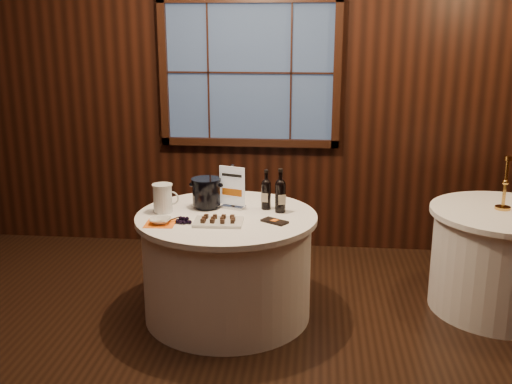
# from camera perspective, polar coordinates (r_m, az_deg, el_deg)

# --- Properties ---
(back_wall) EXTENTS (6.00, 0.10, 3.00)m
(back_wall) POSITION_cam_1_polar(r_m,az_deg,el_deg) (5.52, -0.60, 10.22)
(back_wall) COLOR black
(back_wall) RESTS_ON ground
(main_table) EXTENTS (1.28, 1.28, 0.77)m
(main_table) POSITION_cam_1_polar(r_m,az_deg,el_deg) (4.36, -2.76, -6.96)
(main_table) COLOR white
(main_table) RESTS_ON ground
(side_table) EXTENTS (1.08, 1.08, 0.77)m
(side_table) POSITION_cam_1_polar(r_m,az_deg,el_deg) (4.79, 22.34, -6.01)
(side_table) COLOR white
(side_table) RESTS_ON ground
(sign_stand) EXTENTS (0.19, 0.14, 0.32)m
(sign_stand) POSITION_cam_1_polar(r_m,az_deg,el_deg) (4.34, -2.22, -0.15)
(sign_stand) COLOR #ACACB3
(sign_stand) RESTS_ON main_table
(port_bottle_left) EXTENTS (0.07, 0.08, 0.29)m
(port_bottle_left) POSITION_cam_1_polar(r_m,az_deg,el_deg) (4.32, 0.97, -0.01)
(port_bottle_left) COLOR black
(port_bottle_left) RESTS_ON main_table
(port_bottle_right) EXTENTS (0.08, 0.09, 0.32)m
(port_bottle_right) POSITION_cam_1_polar(r_m,az_deg,el_deg) (4.24, 2.33, -0.14)
(port_bottle_right) COLOR black
(port_bottle_right) RESTS_ON main_table
(ice_bucket) EXTENTS (0.22, 0.22, 0.22)m
(ice_bucket) POSITION_cam_1_polar(r_m,az_deg,el_deg) (4.36, -4.75, -0.04)
(ice_bucket) COLOR black
(ice_bucket) RESTS_ON main_table
(chocolate_plate) EXTENTS (0.33, 0.23, 0.05)m
(chocolate_plate) POSITION_cam_1_polar(r_m,az_deg,el_deg) (4.03, -3.61, -2.75)
(chocolate_plate) COLOR silver
(chocolate_plate) RESTS_ON main_table
(chocolate_box) EXTENTS (0.20, 0.17, 0.01)m
(chocolate_box) POSITION_cam_1_polar(r_m,az_deg,el_deg) (4.05, 1.78, -2.81)
(chocolate_box) COLOR black
(chocolate_box) RESTS_ON main_table
(grape_bunch) EXTENTS (0.19, 0.10, 0.04)m
(grape_bunch) POSITION_cam_1_polar(r_m,az_deg,el_deg) (4.07, -6.89, -2.65)
(grape_bunch) COLOR black
(grape_bunch) RESTS_ON main_table
(glass_pitcher) EXTENTS (0.19, 0.14, 0.21)m
(glass_pitcher) POSITION_cam_1_polar(r_m,az_deg,el_deg) (4.29, -8.86, -0.57)
(glass_pitcher) COLOR white
(glass_pitcher) RESTS_ON main_table
(orange_napkin) EXTENTS (0.21, 0.21, 0.00)m
(orange_napkin) POSITION_cam_1_polar(r_m,az_deg,el_deg) (4.08, -9.09, -2.97)
(orange_napkin) COLOR orange
(orange_napkin) RESTS_ON main_table
(cracker_bowl) EXTENTS (0.15, 0.15, 0.03)m
(cracker_bowl) POSITION_cam_1_polar(r_m,az_deg,el_deg) (4.07, -9.10, -2.72)
(cracker_bowl) COLOR silver
(cracker_bowl) RESTS_ON orange_napkin
(brass_candlestick) EXTENTS (0.11, 0.11, 0.39)m
(brass_candlestick) POSITION_cam_1_polar(r_m,az_deg,el_deg) (4.66, 22.60, 0.15)
(brass_candlestick) COLOR #C28D3C
(brass_candlestick) RESTS_ON side_table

